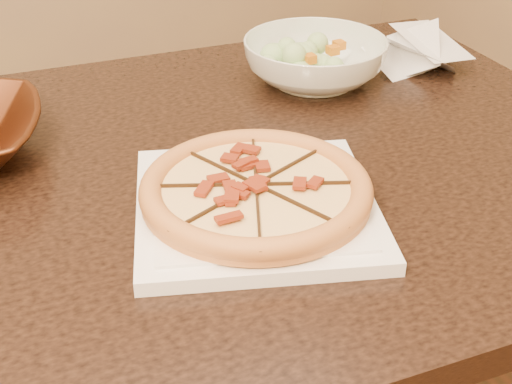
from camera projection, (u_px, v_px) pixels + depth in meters
dining_table at (163, 239)px, 1.00m from camera, size 1.42×0.98×0.75m
plate at (256, 206)px, 0.86m from camera, size 0.37×0.37×0.02m
pizza at (256, 189)px, 0.85m from camera, size 0.28×0.28×0.03m
salad_bowl at (315, 61)px, 1.20m from camera, size 0.26×0.26×0.08m
salad at (316, 29)px, 1.17m from camera, size 0.12×0.11×0.04m
cling_film at (417, 52)px, 1.27m from camera, size 0.18×0.16×0.05m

